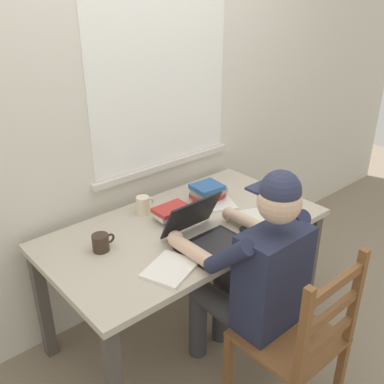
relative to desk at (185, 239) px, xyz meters
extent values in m
plane|color=gray|center=(0.00, 0.00, -0.64)|extent=(8.00, 8.00, 0.00)
cube|color=silver|center=(0.00, 0.49, 0.66)|extent=(6.00, 0.04, 2.60)
cube|color=white|center=(0.22, 0.46, 0.76)|extent=(0.97, 0.01, 1.00)
cube|color=beige|center=(0.22, 0.46, 0.24)|extent=(1.03, 0.06, 0.04)
cube|color=#BCB29E|center=(0.00, 0.00, 0.07)|extent=(1.51, 0.82, 0.03)
cube|color=#4C4742|center=(0.70, -0.36, -0.29)|extent=(0.06, 0.06, 0.69)
cube|color=#4C4742|center=(-0.70, 0.36, -0.29)|extent=(0.06, 0.06, 0.69)
cube|color=#4C4742|center=(0.70, 0.36, -0.29)|extent=(0.06, 0.06, 0.69)
cube|color=#232842|center=(0.02, -0.59, 0.06)|extent=(0.34, 0.20, 0.50)
sphere|color=#DBB293|center=(0.02, -0.59, 0.45)|extent=(0.19, 0.19, 0.19)
sphere|color=#282D47|center=(0.02, -0.59, 0.50)|extent=(0.17, 0.17, 0.17)
cube|color=#282D47|center=(0.02, -0.50, 0.48)|extent=(0.13, 0.10, 0.01)
cylinder|color=#38383D|center=(-0.07, -0.39, -0.19)|extent=(0.13, 0.40, 0.13)
cylinder|color=#38383D|center=(0.11, -0.39, -0.19)|extent=(0.13, 0.40, 0.13)
cylinder|color=#38383D|center=(-0.07, -0.19, -0.42)|extent=(0.10, 0.10, 0.44)
cylinder|color=#38383D|center=(0.11, -0.19, -0.42)|extent=(0.10, 0.10, 0.44)
cylinder|color=#232842|center=(-0.18, -0.50, 0.22)|extent=(0.10, 0.26, 0.24)
cylinder|color=#DBB293|center=(-0.18, -0.27, 0.13)|extent=(0.07, 0.28, 0.07)
sphere|color=#DBB293|center=(-0.17, -0.13, 0.13)|extent=(0.08, 0.08, 0.08)
cylinder|color=#232842|center=(0.22, -0.50, 0.22)|extent=(0.10, 0.26, 0.24)
cylinder|color=#DBB293|center=(0.22, -0.27, 0.13)|extent=(0.07, 0.28, 0.07)
sphere|color=#DBB293|center=(0.21, -0.13, 0.13)|extent=(0.08, 0.08, 0.08)
cube|color=brown|center=(0.02, -0.71, -0.20)|extent=(0.42, 0.42, 0.02)
cube|color=brown|center=(0.21, -0.52, -0.43)|extent=(0.04, 0.04, 0.42)
cube|color=brown|center=(-0.17, -0.52, -0.43)|extent=(0.04, 0.04, 0.42)
cube|color=brown|center=(0.21, -0.90, -0.43)|extent=(0.04, 0.04, 0.42)
cube|color=brown|center=(0.21, -0.90, 0.05)|extent=(0.04, 0.04, 0.48)
cube|color=brown|center=(-0.17, -0.90, 0.05)|extent=(0.04, 0.04, 0.48)
cube|color=brown|center=(0.02, -0.90, -0.07)|extent=(0.36, 0.02, 0.04)
cube|color=brown|center=(0.02, -0.90, 0.07)|extent=(0.36, 0.02, 0.04)
cube|color=brown|center=(0.02, -0.90, 0.21)|extent=(0.36, 0.02, 0.04)
cube|color=black|center=(-0.03, -0.25, 0.09)|extent=(0.33, 0.23, 0.02)
cube|color=#2B2B2D|center=(-0.03, -0.25, 0.10)|extent=(0.29, 0.17, 0.00)
cube|color=black|center=(-0.03, -0.09, 0.20)|extent=(0.33, 0.11, 0.20)
cube|color=#99A8B2|center=(-0.03, -0.09, 0.20)|extent=(0.29, 0.09, 0.17)
ellipsoid|color=black|center=(0.19, -0.28, 0.10)|extent=(0.06, 0.10, 0.03)
cylinder|color=beige|center=(-0.09, 0.26, 0.14)|extent=(0.07, 0.07, 0.10)
torus|color=beige|center=(-0.04, 0.26, 0.14)|extent=(0.05, 0.01, 0.05)
cylinder|color=#38281E|center=(-0.47, 0.09, 0.13)|extent=(0.08, 0.08, 0.09)
torus|color=#38281E|center=(-0.41, 0.09, 0.13)|extent=(0.05, 0.01, 0.05)
cube|color=#BC332D|center=(0.29, 0.13, 0.10)|extent=(0.16, 0.12, 0.02)
cube|color=#BC332D|center=(0.29, 0.14, 0.12)|extent=(0.20, 0.14, 0.03)
cube|color=gray|center=(0.29, 0.13, 0.16)|extent=(0.19, 0.15, 0.03)
cube|color=#2D5B9E|center=(0.28, 0.13, 0.19)|extent=(0.18, 0.16, 0.03)
cube|color=gray|center=(0.00, 0.09, 0.10)|extent=(0.16, 0.17, 0.03)
cube|color=white|center=(-0.01, 0.11, 0.13)|extent=(0.21, 0.14, 0.03)
cube|color=#BC332D|center=(-0.01, 0.10, 0.15)|extent=(0.19, 0.13, 0.02)
cube|color=white|center=(0.29, 0.05, 0.09)|extent=(0.25, 0.22, 0.01)
cube|color=white|center=(-0.31, -0.26, 0.09)|extent=(0.29, 0.26, 0.02)
cube|color=silver|center=(0.36, -0.18, 0.09)|extent=(0.26, 0.23, 0.01)
camera|label=1|loc=(-1.33, -1.57, 1.28)|focal=41.13mm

